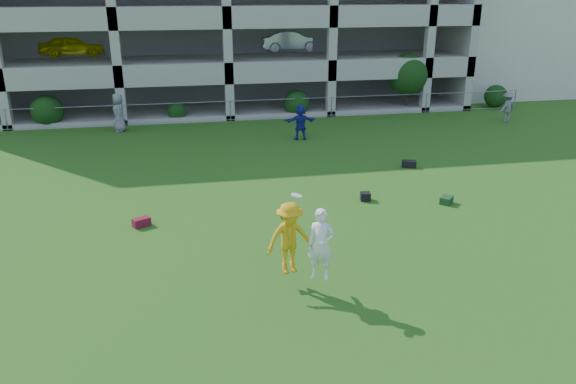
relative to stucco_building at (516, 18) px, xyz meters
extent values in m
plane|color=#235114|center=(-23.00, -28.00, -5.00)|extent=(100.00, 100.00, 0.00)
cube|color=beige|center=(0.00, 0.00, 0.00)|extent=(16.00, 14.00, 10.00)
imported|color=slate|center=(-29.04, -10.30, -3.99)|extent=(0.78, 1.08, 2.03)
imported|color=navy|center=(-19.94, -13.80, -4.12)|extent=(1.64, 0.53, 1.77)
imported|color=slate|center=(-7.57, -12.26, -4.15)|extent=(1.25, 0.96, 1.70)
cube|color=#5C0F19|center=(-27.34, -23.49, -4.86)|extent=(0.63, 0.52, 0.28)
cube|color=#143719|center=(-16.73, -23.54, -4.87)|extent=(0.60, 0.60, 0.26)
cube|color=black|center=(-19.48, -22.67, -4.85)|extent=(0.41, 0.41, 0.30)
cube|color=black|center=(-16.37, -19.26, -4.85)|extent=(0.66, 0.48, 0.30)
imported|color=gold|center=(-23.39, -28.21, -3.63)|extent=(1.34, 0.93, 1.90)
imported|color=white|center=(-22.75, -28.86, -3.57)|extent=(0.78, 0.65, 1.82)
cylinder|color=white|center=(-23.29, -28.52, -2.38)|extent=(0.27, 0.27, 0.10)
cube|color=#9E998C|center=(-23.00, 4.75, 1.00)|extent=(30.00, 0.50, 12.00)
cube|color=#9E998C|center=(-8.25, -2.00, 1.00)|extent=(0.50, 14.00, 12.00)
cube|color=#9E998C|center=(-23.00, -2.00, -4.85)|extent=(30.00, 14.00, 0.30)
cube|color=#9E998C|center=(-23.00, -2.00, -1.85)|extent=(30.00, 14.00, 0.30)
cube|color=#9E998C|center=(-23.00, -2.00, 1.15)|extent=(30.00, 14.00, 0.30)
cube|color=#9E998C|center=(-23.00, -8.85, -2.45)|extent=(30.00, 0.30, 0.90)
cube|color=#9E998C|center=(-23.00, -8.85, 0.55)|extent=(30.00, 0.30, 0.90)
cube|color=#9E998C|center=(-29.00, -8.75, 1.00)|extent=(0.50, 0.50, 12.00)
cube|color=#9E998C|center=(-23.00, -8.75, 1.00)|extent=(0.50, 0.50, 12.00)
cube|color=#9E998C|center=(-17.00, -8.75, 1.00)|extent=(0.50, 0.50, 12.00)
cube|color=#9E998C|center=(-11.00, -8.75, 1.00)|extent=(0.50, 0.50, 12.00)
cube|color=#605E59|center=(-23.00, 0.00, 1.00)|extent=(29.00, 9.00, 11.60)
imported|color=#F3ED0C|center=(-31.93, -4.00, -1.04)|extent=(3.88, 1.57, 1.32)
imported|color=silver|center=(-18.54, -4.00, -1.04)|extent=(4.16, 1.95, 1.32)
cylinder|color=gray|center=(-35.00, -9.00, -4.40)|extent=(0.06, 0.06, 1.20)
cylinder|color=gray|center=(-29.00, -9.00, -4.40)|extent=(0.06, 0.06, 1.20)
cylinder|color=gray|center=(-23.00, -9.00, -4.40)|extent=(0.06, 0.06, 1.20)
cylinder|color=gray|center=(-17.00, -9.00, -4.40)|extent=(0.06, 0.06, 1.20)
cylinder|color=gray|center=(-11.00, -9.00, -4.40)|extent=(0.06, 0.06, 1.20)
cylinder|color=gray|center=(-5.00, -9.00, -4.40)|extent=(0.06, 0.06, 1.20)
cylinder|color=gray|center=(-23.00, -9.00, -3.85)|extent=(36.00, 0.04, 0.04)
cylinder|color=gray|center=(-23.00, -9.00, -4.92)|extent=(36.00, 0.04, 0.04)
sphere|color=#163D11|center=(-33.00, -8.40, -4.12)|extent=(1.76, 1.76, 1.76)
sphere|color=#163D11|center=(-26.00, -8.40, -4.45)|extent=(1.10, 1.10, 1.10)
sphere|color=#163D11|center=(-19.00, -8.40, -4.23)|extent=(1.54, 1.54, 1.54)
cylinder|color=#382314|center=(-12.00, -8.20, -4.02)|extent=(0.16, 0.16, 1.96)
sphere|color=#163D11|center=(-12.00, -8.20, -2.76)|extent=(2.52, 2.52, 2.52)
sphere|color=#163D11|center=(-6.00, -8.40, -4.29)|extent=(1.43, 1.43, 1.43)
camera|label=1|loc=(-25.93, -40.80, 2.33)|focal=35.00mm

